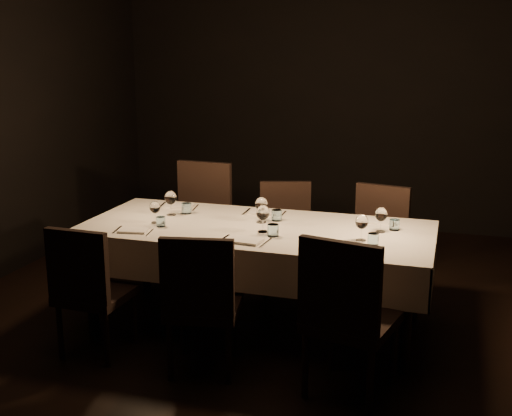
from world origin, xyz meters
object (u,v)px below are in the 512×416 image
(chair_near_left, at_px, (88,285))
(chair_far_left, at_px, (199,218))
(chair_far_center, at_px, (286,230))
(chair_far_right, at_px, (377,238))
(dining_table, at_px, (256,236))
(chair_near_center, at_px, (201,298))
(chair_near_right, at_px, (346,312))

(chair_near_left, relative_size, chair_far_left, 0.87)
(chair_far_center, height_order, chair_far_right, chair_far_right)
(dining_table, distance_m, chair_far_right, 1.12)
(dining_table, bearing_deg, chair_near_center, -96.86)
(chair_near_center, xyz_separation_m, chair_far_right, (0.88, 1.60, 0.00))
(chair_near_left, relative_size, chair_near_center, 0.98)
(chair_far_right, bearing_deg, chair_near_center, -106.89)
(dining_table, height_order, chair_far_right, chair_far_right)
(chair_near_center, height_order, chair_near_right, chair_near_right)
(chair_near_left, xyz_separation_m, chair_near_right, (1.70, -0.03, 0.04))
(dining_table, relative_size, chair_far_center, 2.77)
(chair_far_center, distance_m, chair_far_right, 0.78)
(chair_near_left, height_order, chair_near_right, chair_near_right)
(chair_far_right, bearing_deg, chair_far_center, -172.26)
(chair_far_center, bearing_deg, chair_far_left, 167.82)
(dining_table, bearing_deg, chair_near_right, -46.52)
(chair_near_center, height_order, chair_far_center, chair_near_center)
(chair_near_center, bearing_deg, chair_near_right, 167.81)
(chair_near_right, bearing_deg, chair_near_center, 11.34)
(chair_near_center, relative_size, chair_near_right, 0.93)
(chair_far_left, bearing_deg, chair_near_center, -64.93)
(chair_near_center, height_order, chair_far_left, chair_far_left)
(chair_near_center, bearing_deg, chair_far_center, -104.42)
(chair_near_center, bearing_deg, chair_far_right, -129.65)
(chair_near_center, relative_size, chair_far_center, 1.02)
(chair_near_center, relative_size, chair_far_left, 0.89)
(chair_far_center, bearing_deg, chair_near_center, -110.76)
(dining_table, bearing_deg, chair_far_left, 134.76)
(chair_near_left, distance_m, chair_far_center, 1.88)
(chair_near_left, distance_m, chair_far_left, 1.59)
(chair_near_left, bearing_deg, chair_far_center, -116.99)
(chair_near_right, relative_size, chair_far_center, 1.10)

